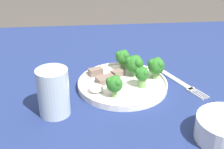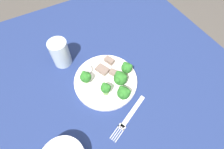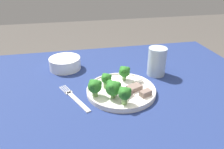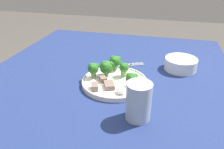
{
  "view_description": "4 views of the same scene",
  "coord_description": "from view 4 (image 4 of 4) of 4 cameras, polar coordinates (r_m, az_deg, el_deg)",
  "views": [
    {
      "loc": [
        0.12,
        0.75,
        1.11
      ],
      "look_at": [
        0.06,
        0.06,
        0.75
      ],
      "focal_mm": 50.0,
      "sensor_mm": 36.0,
      "label": 1
    },
    {
      "loc": [
        -0.27,
        0.18,
        1.27
      ],
      "look_at": [
        0.03,
        0.01,
        0.74
      ],
      "focal_mm": 28.0,
      "sensor_mm": 36.0,
      "label": 2
    },
    {
      "loc": [
        -0.13,
        -0.58,
        1.1
      ],
      "look_at": [
        0.0,
        0.07,
        0.76
      ],
      "focal_mm": 35.0,
      "sensor_mm": 36.0,
      "label": 3
    },
    {
      "loc": [
        0.69,
        0.2,
        1.1
      ],
      "look_at": [
        0.01,
        0.03,
        0.73
      ],
      "focal_mm": 35.0,
      "sensor_mm": 36.0,
      "label": 4
    }
  ],
  "objects": [
    {
      "name": "drinking_glass",
      "position": [
        0.61,
        6.91,
        -7.45
      ],
      "size": [
        0.07,
        0.07,
        0.11
      ],
      "color": "#B2C1CC",
      "rests_on": "table"
    },
    {
      "name": "meat_slice_front_slice",
      "position": [
        0.78,
        -2.13,
        -1.2
      ],
      "size": [
        0.04,
        0.04,
        0.02
      ],
      "color": "#756056",
      "rests_on": "dinner_plate"
    },
    {
      "name": "broccoli_floret_front_left",
      "position": [
        0.73,
        5.17,
        -1.04
      ],
      "size": [
        0.04,
        0.04,
        0.05
      ],
      "color": "#709E56",
      "rests_on": "dinner_plate"
    },
    {
      "name": "broccoli_floret_center_back",
      "position": [
        0.8,
        3.12,
        1.68
      ],
      "size": [
        0.04,
        0.04,
        0.05
      ],
      "color": "#709E56",
      "rests_on": "dinner_plate"
    },
    {
      "name": "cream_bowl",
      "position": [
        0.93,
        17.48,
        2.6
      ],
      "size": [
        0.13,
        0.13,
        0.05
      ],
      "color": "white",
      "rests_on": "table"
    },
    {
      "name": "broccoli_floret_back_left",
      "position": [
        0.79,
        -4.91,
        1.58
      ],
      "size": [
        0.04,
        0.04,
        0.06
      ],
      "color": "#709E56",
      "rests_on": "dinner_plate"
    },
    {
      "name": "table",
      "position": [
        0.87,
        -1.54,
        -6.7
      ],
      "size": [
        1.14,
        0.96,
        0.7
      ],
      "color": "navy",
      "rests_on": "ground_plane"
    },
    {
      "name": "meat_slice_rear_slice",
      "position": [
        0.73,
        -4.54,
        -3.17
      ],
      "size": [
        0.04,
        0.03,
        0.02
      ],
      "color": "#756056",
      "rests_on": "dinner_plate"
    },
    {
      "name": "sauce_dollop",
      "position": [
        0.71,
        2.45,
        -4.17
      ],
      "size": [
        0.04,
        0.03,
        0.02
      ],
      "color": "white",
      "rests_on": "dinner_plate"
    },
    {
      "name": "broccoli_floret_near_rim_left",
      "position": [
        0.85,
        0.81,
        3.47
      ],
      "size": [
        0.05,
        0.04,
        0.06
      ],
      "color": "#709E56",
      "rests_on": "dinner_plate"
    },
    {
      "name": "broccoli_floret_center_left",
      "position": [
        0.8,
        -1.31,
        1.97
      ],
      "size": [
        0.05,
        0.05,
        0.06
      ],
      "color": "#709E56",
      "rests_on": "dinner_plate"
    },
    {
      "name": "dinner_plate",
      "position": [
        0.78,
        0.7,
        -1.98
      ],
      "size": [
        0.24,
        0.24,
        0.02
      ],
      "color": "white",
      "rests_on": "table"
    },
    {
      "name": "meat_slice_middle_slice",
      "position": [
        0.74,
        -0.74,
        -2.77
      ],
      "size": [
        0.06,
        0.05,
        0.02
      ],
      "color": "#756056",
      "rests_on": "dinner_plate"
    },
    {
      "name": "fork",
      "position": [
        0.92,
        2.69,
        2.38
      ],
      "size": [
        0.1,
        0.18,
        0.0
      ],
      "color": "silver",
      "rests_on": "table"
    }
  ]
}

